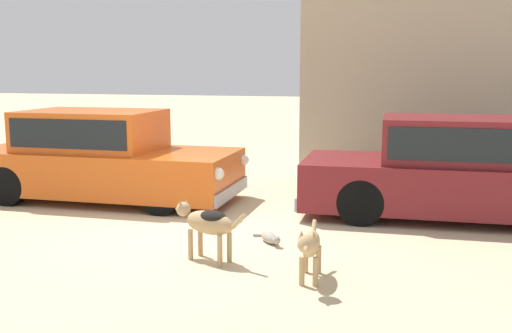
{
  "coord_description": "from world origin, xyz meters",
  "views": [
    {
      "loc": [
        2.99,
        -7.74,
        2.24
      ],
      "look_at": [
        0.96,
        0.2,
        0.9
      ],
      "focal_mm": 42.18,
      "sensor_mm": 36.0,
      "label": 1
    }
  ],
  "objects": [
    {
      "name": "ground_plane",
      "position": [
        0.0,
        0.0,
        0.0
      ],
      "size": [
        80.0,
        80.0,
        0.0
      ],
      "primitive_type": "plane",
      "color": "#CCB78E"
    },
    {
      "name": "parked_sedan_nearest",
      "position": [
        -2.12,
        1.47,
        0.77
      ],
      "size": [
        4.65,
        1.81,
        1.53
      ],
      "rotation": [
        0.0,
        0.0,
        0.0
      ],
      "color": "#D15619",
      "rests_on": "ground_plane"
    },
    {
      "name": "parked_sedan_second",
      "position": [
        3.69,
        1.6,
        0.75
      ],
      "size": [
        4.72,
        1.83,
        1.53
      ],
      "rotation": [
        0.0,
        0.0,
        0.02
      ],
      "color": "maroon",
      "rests_on": "ground_plane"
    },
    {
      "name": "stray_dog_tan",
      "position": [
        0.75,
        -1.27,
        0.47
      ],
      "size": [
        1.02,
        0.46,
        0.69
      ],
      "rotation": [
        0.0,
        0.0,
        2.78
      ],
      "color": "tan",
      "rests_on": "ground_plane"
    },
    {
      "name": "stray_cat",
      "position": [
        1.3,
        -0.4,
        0.07
      ],
      "size": [
        0.47,
        0.51,
        0.15
      ],
      "rotation": [
        0.0,
        0.0,
        5.37
      ],
      "color": "gray",
      "rests_on": "ground_plane"
    },
    {
      "name": "stray_dog_spotted",
      "position": [
        2.03,
        -1.7,
        0.4
      ],
      "size": [
        0.25,
        1.06,
        0.65
      ],
      "rotation": [
        0.0,
        0.0,
        4.78
      ],
      "color": "tan",
      "rests_on": "ground_plane"
    }
  ]
}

